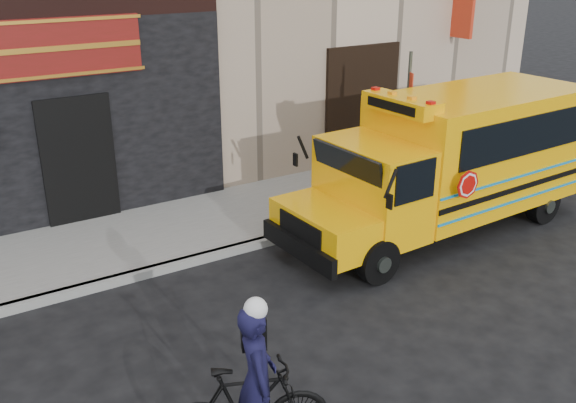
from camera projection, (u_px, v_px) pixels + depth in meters
The scene contains 6 objects.
ground at pixel (370, 295), 10.68m from camera, with size 120.00×120.00×0.00m, color black.
curb at pixel (287, 236), 12.70m from camera, with size 40.00×0.20×0.15m, color gray.
sidewalk at pixel (251, 211), 13.89m from camera, with size 40.00×3.00×0.15m, color slate.
school_bus at pixel (455, 157), 12.76m from camera, with size 6.99×2.61×2.92m.
sign_pole at pixel (406, 123), 13.86m from camera, with size 0.13×0.28×3.38m.
cyclist at pixel (257, 382), 7.12m from camera, with size 0.66×0.44×1.82m, color black.
Camera 1 is at (-6.09, -7.21, 5.42)m, focal length 40.00 mm.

